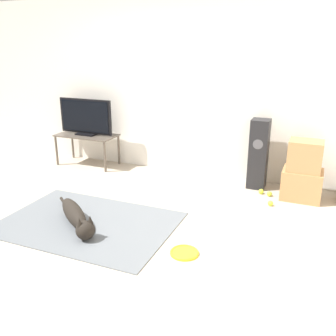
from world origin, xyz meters
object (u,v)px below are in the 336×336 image
Objects in this scene: tv_stand at (87,138)px; tennis_ball_loose_on_carpet at (270,203)px; frisbee at (184,253)px; floor_speaker at (258,154)px; dog at (76,217)px; cardboard_box_lower at (301,184)px; tennis_ball_by_boxes at (269,194)px; tennis_ball_near_speaker at (261,192)px; tv at (86,117)px; cardboard_box_upper at (305,156)px.

tennis_ball_loose_on_carpet is (3.00, -0.52, -0.40)m from tv_stand.
frisbee is 0.29× the size of floor_speaker.
frisbee is at bearing -112.69° from tennis_ball_loose_on_carpet.
dog is 2.81m from cardboard_box_lower.
tennis_ball_by_boxes is at bearing -4.33° from tv_stand.
frisbee is 2.05m from cardboard_box_lower.
tv is at bearing 176.20° from tennis_ball_near_speaker.
tennis_ball_loose_on_carpet is (3.00, -0.53, -0.75)m from tv.
tennis_ball_near_speaker reaches higher than frisbee.
tennis_ball_near_speaker is at bearing -176.38° from cardboard_box_upper.
dog is at bearing -141.58° from cardboard_box_lower.
cardboard_box_upper is (2.20, 1.73, 0.46)m from dog.
tv_stand is at bearing -90.00° from tv.
dog is at bearing -129.86° from floor_speaker.
dog is 1.02× the size of tv.
floor_speaker is at bearing 116.09° from tennis_ball_loose_on_carpet.
floor_speaker is 2.74m from tv.
tv is at bearing 140.69° from frisbee.
dog reaches higher than tennis_ball_near_speaker.
tv reaches higher than dog.
frisbee is 4.17× the size of tennis_ball_loose_on_carpet.
tv reaches higher than tv_stand.
tennis_ball_loose_on_carpet is at bearing -63.61° from tennis_ball_near_speaker.
dog is 14.25× the size of tennis_ball_by_boxes.
floor_speaker reaches higher than frisbee.
cardboard_box_lower is (0.92, 1.82, 0.18)m from frisbee.
frisbee is 1.83m from tennis_ball_near_speaker.
cardboard_box_upper is 0.43× the size of floor_speaker.
cardboard_box_upper reaches higher than tennis_ball_near_speaker.
tv_stand is at bearing 170.08° from tennis_ball_loose_on_carpet.
dog is 1.29m from frisbee.
floor_speaker is at bearing 162.08° from cardboard_box_upper.
dog is 2.32× the size of cardboard_box_upper.
tennis_ball_by_boxes reaches higher than frisbee.
cardboard_box_lower is 7.38× the size of tennis_ball_by_boxes.
tennis_ball_loose_on_carpet is (-0.32, -0.37, -0.54)m from cardboard_box_upper.
tennis_ball_near_speaker is at bearing -3.75° from tv_stand.
cardboard_box_lower is 0.42m from tennis_ball_by_boxes.
dog is 2.42m from tennis_ball_near_speaker.
frisbee is 0.30× the size of tv.
floor_speaker is (-0.60, 0.18, 0.28)m from cardboard_box_lower.
cardboard_box_lower is 0.51× the size of floor_speaker.
tennis_ball_loose_on_carpet is at bearing 67.31° from frisbee.
tv is 2.93m from tennis_ball_near_speaker.
tv is at bearing 175.61° from tennis_ball_by_boxes.
dog is 0.99× the size of floor_speaker.
cardboard_box_upper is 3.33m from tv_stand.
dog is 2.22m from tv_stand.
tennis_ball_near_speaker is at bearing -174.65° from cardboard_box_lower.
tennis_ball_by_boxes is 0.12m from tennis_ball_near_speaker.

